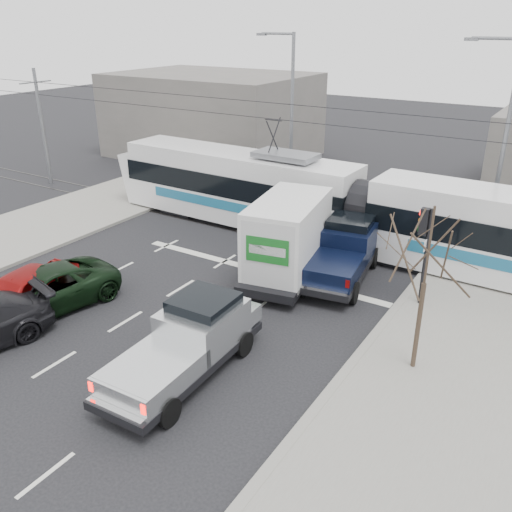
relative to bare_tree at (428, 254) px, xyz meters
The scene contains 15 objects.
ground 8.85m from the bare_tree, 161.79° to the right, with size 120.00×120.00×0.00m, color black.
sidewalk_right 4.69m from the bare_tree, 60.75° to the right, with size 6.00×60.00×0.15m, color gray.
rails 11.33m from the bare_tree, 135.38° to the left, with size 60.00×1.60×0.03m, color #33302D.
building_left 29.11m from the bare_tree, 137.92° to the left, with size 14.00×10.00×6.00m, color slate.
bare_tree is the anchor object (origin of this frame).
traffic_signal 4.28m from the bare_tree, 105.76° to the left, with size 0.44×0.44×3.60m.
street_lamp_near 11.58m from the bare_tree, 91.42° to the left, with size 2.38×0.25×9.00m.
street_lamp_far 17.97m from the bare_tree, 131.12° to the left, with size 2.38×0.25×9.00m.
catenary 10.68m from the bare_tree, 135.38° to the left, with size 60.00×0.20×7.00m.
tram 9.37m from the bare_tree, 121.50° to the left, with size 26.37×3.21×5.37m.
silver_pickup 7.15m from the bare_tree, 148.00° to the right, with size 2.24×5.87×2.11m.
box_truck 7.74m from the bare_tree, 147.77° to the left, with size 3.46×6.98×3.34m.
navy_pickup 7.05m from the bare_tree, 132.07° to the left, with size 2.77×5.67×2.29m.
green_car 13.16m from the bare_tree, 164.69° to the right, with size 2.47×5.35×1.49m, color black.
red_car 13.71m from the bare_tree, 162.69° to the right, with size 1.88×4.67×1.59m, color maroon.
Camera 1 is at (10.78, -11.38, 9.63)m, focal length 38.00 mm.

